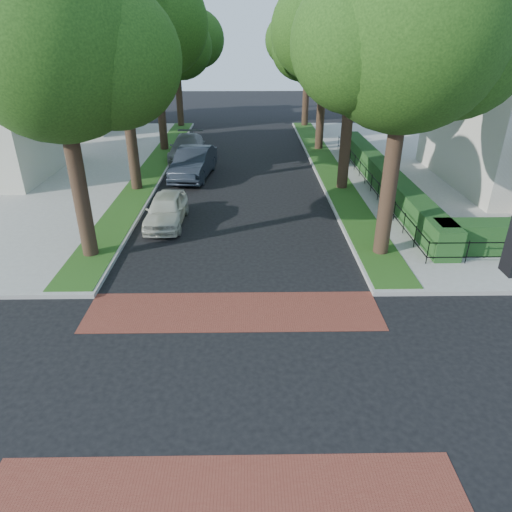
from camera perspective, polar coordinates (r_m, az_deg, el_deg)
The scene contains 19 objects.
ground at distance 11.58m, azimuth -3.29°, elevation -15.65°, with size 120.00×120.00×0.00m, color black.
crosswalk_far at distance 14.12m, azimuth -2.83°, elevation -6.90°, with size 9.00×2.20×0.01m, color brown.
crosswalk_near at distance 9.45m, azimuth -4.08°, elevation -28.72°, with size 9.00×2.20×0.01m, color brown.
grass_strip_ne at distance 29.13m, azimuth 8.97°, elevation 10.97°, with size 1.60×29.80×0.02m, color #1F4012.
grass_strip_nw at distance 29.32m, azimuth -12.72°, elevation 10.75°, with size 1.60×29.80×0.02m, color #1F4012.
tree_right_near at distance 16.63m, azimuth 18.73°, elevation 24.75°, with size 7.75×6.67×10.66m.
tree_right_mid at distance 24.39m, azimuth 12.51°, elevation 26.41°, with size 8.25×7.09×11.22m.
tree_right_far at distance 33.22m, azimuth 8.72°, elevation 24.67°, with size 7.25×6.23×9.74m.
tree_right_back at distance 42.14m, azimuth 6.70°, elevation 25.57°, with size 7.50×6.45×10.20m.
tree_left_near at distance 16.90m, azimuth -23.27°, elevation 22.85°, with size 7.50×6.45×10.20m.
tree_left_mid at distance 24.56m, azimuth -16.63°, elevation 26.83°, with size 8.00×6.88×11.48m.
tree_left_far at distance 33.34m, azimuth -12.25°, elevation 24.78°, with size 7.00×6.02×9.86m.
tree_left_back at distance 42.25m, azimuth -9.91°, elevation 25.59°, with size 7.75×6.66×10.44m.
hedge_main_road at distance 25.64m, azimuth 15.66°, elevation 9.58°, with size 1.00×18.00×1.20m, color #17441C.
fence_main_road at distance 25.47m, azimuth 13.86°, elevation 9.32°, with size 0.06×18.00×0.90m, color black, non-canonical shape.
house_left_far at distance 43.71m, azimuth -24.01°, elevation 20.77°, with size 10.00×9.00×10.14m.
parked_car_front at distance 20.52m, azimuth -11.17°, elevation 5.72°, with size 1.60×3.97×1.35m, color beige.
parked_car_middle at distance 27.20m, azimuth -7.81°, elevation 11.46°, with size 1.81×5.18×1.71m, color #202730.
parked_car_rear at distance 31.50m, azimuth -8.60°, elevation 13.27°, with size 2.11×5.19×1.51m, color slate.
Camera 1 is at (0.51, -8.60, 7.74)m, focal length 32.00 mm.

